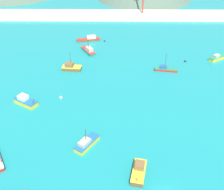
{
  "coord_description": "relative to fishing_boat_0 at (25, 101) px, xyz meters",
  "views": [
    {
      "loc": [
        -10.52,
        -35.65,
        48.56
      ],
      "look_at": [
        -11.24,
        33.99,
        1.96
      ],
      "focal_mm": 45.14,
      "sensor_mm": 36.0,
      "label": 1
    }
  ],
  "objects": [
    {
      "name": "beach_strip",
      "position": [
        36.77,
        80.58,
        -0.4
      ],
      "size": [
        247.0,
        16.7,
        1.2
      ],
      "primitive_type": "cube",
      "color": "beige",
      "rests_on": "ground"
    },
    {
      "name": "buoy_1",
      "position": [
        21.84,
        46.82,
        -0.86
      ],
      "size": [
        0.78,
        0.78,
        0.78
      ],
      "color": "#232328",
      "rests_on": "ground"
    },
    {
      "name": "buoy_2",
      "position": [
        9.87,
        3.24,
        -0.84
      ],
      "size": [
        0.92,
        0.92,
        0.92
      ],
      "color": "silver",
      "rests_on": "ground"
    },
    {
      "name": "fishing_boat_0",
      "position": [
        0.0,
        0.0,
        0.0
      ],
      "size": [
        7.92,
        6.49,
        3.08
      ],
      "color": "gold",
      "rests_on": "ground"
    },
    {
      "name": "fishing_boat_9",
      "position": [
        44.38,
        20.69,
        -0.28
      ],
      "size": [
        8.32,
        3.08,
        6.59
      ],
      "color": "red",
      "rests_on": "ground"
    },
    {
      "name": "fishing_boat_4",
      "position": [
        10.76,
        21.2,
        -0.01
      ],
      "size": [
        7.08,
        3.75,
        6.79
      ],
      "color": "brown",
      "rests_on": "ground"
    },
    {
      "name": "buoy_0",
      "position": [
        52.89,
        27.92,
        -0.85
      ],
      "size": [
        0.88,
        0.88,
        0.88
      ],
      "color": "#232328",
      "rests_on": "ground"
    },
    {
      "name": "fishing_boat_13",
      "position": [
        15.17,
        47.55,
        -0.19
      ],
      "size": [
        10.32,
        4.37,
        2.32
      ],
      "color": "brown",
      "rests_on": "ground"
    },
    {
      "name": "fishing_boat_2",
      "position": [
        19.55,
        -17.37,
        -0.17
      ],
      "size": [
        6.19,
        7.49,
        5.25
      ],
      "color": "gold",
      "rests_on": "ground"
    },
    {
      "name": "fishing_boat_3",
      "position": [
        65.49,
        29.8,
        -0.18
      ],
      "size": [
        7.51,
        5.74,
        2.25
      ],
      "color": "gold",
      "rests_on": "ground"
    },
    {
      "name": "fishing_boat_11",
      "position": [
        31.65,
        -26.16,
        -0.04
      ],
      "size": [
        4.12,
        7.27,
        2.97
      ],
      "color": "brown",
      "rests_on": "ground"
    },
    {
      "name": "fishing_boat_6",
      "position": [
        15.79,
        35.65,
        -0.11
      ],
      "size": [
        6.66,
        8.93,
        5.62
      ],
      "color": "#198466",
      "rests_on": "ground"
    },
    {
      "name": "ground",
      "position": [
        36.77,
        -1.96,
        -1.25
      ],
      "size": [
        260.0,
        280.0,
        0.5
      ],
      "color": "teal"
    }
  ]
}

